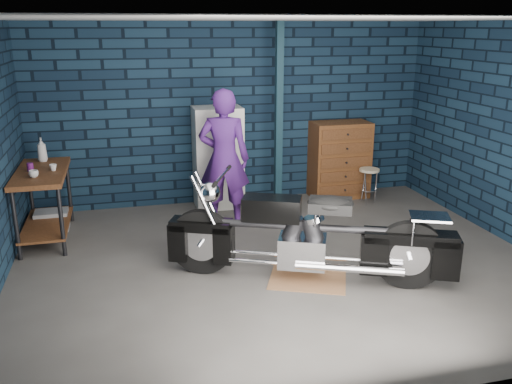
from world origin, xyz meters
TOP-DOWN VIEW (x-y plane):
  - ground at (0.00, 0.00)m, footprint 6.00×6.00m
  - room_walls at (0.00, 0.55)m, footprint 6.02×5.01m
  - support_post at (0.55, 1.95)m, footprint 0.10×0.10m
  - workbench at (-2.68, 1.47)m, footprint 0.60×1.40m
  - drip_mat at (0.17, -0.48)m, footprint 0.99×0.89m
  - motorcycle at (0.17, -0.48)m, footprint 2.68×1.69m
  - person at (-0.36, 1.43)m, footprint 0.79×0.64m
  - storage_bin at (-2.66, 1.79)m, footprint 0.42×0.30m
  - locker at (-0.30, 2.23)m, footprint 0.70×0.50m
  - tool_chest at (1.65, 2.23)m, footprint 0.90×0.50m
  - shop_stool at (1.95, 1.78)m, footprint 0.38×0.38m
  - cup_a at (-2.72, 1.15)m, footprint 0.13×0.13m
  - cup_b at (-2.52, 1.42)m, footprint 0.11×0.11m
  - mug_purple at (-2.79, 1.46)m, footprint 0.10×0.10m
  - bottle at (-2.71, 1.96)m, footprint 0.13×0.13m

SIDE VIEW (x-z plane):
  - ground at x=0.00m, z-range 0.00..0.00m
  - drip_mat at x=0.17m, z-range 0.00..0.01m
  - storage_bin at x=-2.66m, z-range 0.00..0.26m
  - shop_stool at x=1.95m, z-range 0.00..0.55m
  - workbench at x=-2.68m, z-range 0.00..0.91m
  - motorcycle at x=0.17m, z-range 0.00..1.15m
  - tool_chest at x=1.65m, z-range 0.00..1.20m
  - locker at x=-0.30m, z-range 0.00..1.51m
  - person at x=-0.36m, z-range 0.00..1.87m
  - cup_b at x=-2.52m, z-range 0.91..0.99m
  - cup_a at x=-2.72m, z-range 0.91..1.00m
  - mug_purple at x=-2.79m, z-range 0.91..1.02m
  - bottle at x=-2.71m, z-range 0.91..1.23m
  - support_post at x=0.55m, z-range 0.00..2.70m
  - room_walls at x=0.00m, z-range 0.55..3.26m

